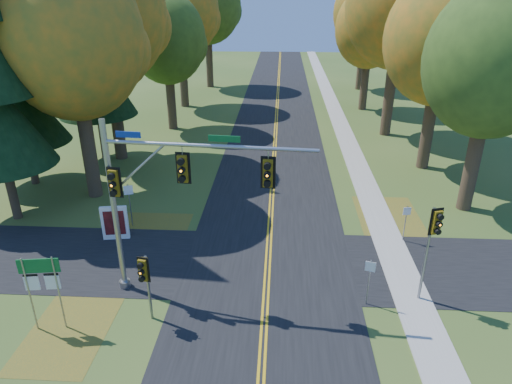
# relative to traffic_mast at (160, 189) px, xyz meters

# --- Properties ---
(ground) EXTENTS (160.00, 160.00, 0.00)m
(ground) POSITION_rel_traffic_mast_xyz_m (4.19, 0.39, -4.89)
(ground) COLOR #2F4F1C
(ground) RESTS_ON ground
(road_main) EXTENTS (8.00, 160.00, 0.02)m
(road_main) POSITION_rel_traffic_mast_xyz_m (4.19, 0.39, -4.88)
(road_main) COLOR black
(road_main) RESTS_ON ground
(road_cross) EXTENTS (60.00, 6.00, 0.02)m
(road_cross) POSITION_rel_traffic_mast_xyz_m (4.19, 2.39, -4.88)
(road_cross) COLOR black
(road_cross) RESTS_ON ground
(centerline_left) EXTENTS (0.10, 160.00, 0.01)m
(centerline_left) POSITION_rel_traffic_mast_xyz_m (4.09, 0.39, -4.86)
(centerline_left) COLOR gold
(centerline_left) RESTS_ON road_main
(centerline_right) EXTENTS (0.10, 160.00, 0.01)m
(centerline_right) POSITION_rel_traffic_mast_xyz_m (4.29, 0.39, -4.86)
(centerline_right) COLOR gold
(centerline_right) RESTS_ON road_main
(sidewalk_east) EXTENTS (1.60, 160.00, 0.06)m
(sidewalk_east) POSITION_rel_traffic_mast_xyz_m (10.39, 0.39, -4.86)
(sidewalk_east) COLOR #9E998E
(sidewalk_east) RESTS_ON ground
(leaf_patch_w_near) EXTENTS (4.00, 6.00, 0.00)m
(leaf_patch_w_near) POSITION_rel_traffic_mast_xyz_m (-2.31, 4.39, -4.88)
(leaf_patch_w_near) COLOR olive
(leaf_patch_w_near) RESTS_ON ground
(leaf_patch_e) EXTENTS (3.50, 8.00, 0.00)m
(leaf_patch_e) POSITION_rel_traffic_mast_xyz_m (10.99, 6.39, -4.88)
(leaf_patch_e) COLOR olive
(leaf_patch_e) RESTS_ON ground
(leaf_patch_w_far) EXTENTS (3.00, 5.00, 0.00)m
(leaf_patch_w_far) POSITION_rel_traffic_mast_xyz_m (-3.31, -2.61, -4.88)
(leaf_patch_w_far) COLOR olive
(leaf_patch_w_far) RESTS_ON ground
(tree_w_a) EXTENTS (8.00, 8.00, 14.15)m
(tree_w_a) POSITION_rel_traffic_mast_xyz_m (-6.94, 9.77, 4.60)
(tree_w_a) COLOR #38281C
(tree_w_a) RESTS_ON ground
(tree_e_a) EXTENTS (7.20, 7.20, 12.73)m
(tree_e_a) POSITION_rel_traffic_mast_xyz_m (15.75, 9.16, 3.64)
(tree_e_a) COLOR #38281C
(tree_e_a) RESTS_ON ground
(tree_w_b) EXTENTS (8.60, 8.60, 15.38)m
(tree_w_b) POSITION_rel_traffic_mast_xyz_m (-7.54, 16.68, 5.48)
(tree_w_b) COLOR #38281C
(tree_w_b) RESTS_ON ground
(tree_e_b) EXTENTS (7.60, 7.60, 13.33)m
(tree_e_b) POSITION_rel_traffic_mast_xyz_m (15.16, 15.97, 4.01)
(tree_e_b) COLOR #38281C
(tree_e_b) RESTS_ON ground
(tree_w_c) EXTENTS (6.80, 6.80, 11.91)m
(tree_w_c) POSITION_rel_traffic_mast_xyz_m (-5.35, 24.86, 3.06)
(tree_w_c) COLOR #38281C
(tree_w_c) RESTS_ON ground
(tree_e_c) EXTENTS (8.80, 8.80, 15.79)m
(tree_e_c) POSITION_rel_traffic_mast_xyz_m (14.07, 24.08, 5.77)
(tree_e_c) COLOR #38281C
(tree_e_c) RESTS_ON ground
(tree_w_d) EXTENTS (8.20, 8.20, 14.56)m
(tree_w_d) POSITION_rel_traffic_mast_xyz_m (-5.94, 33.57, 4.89)
(tree_w_d) COLOR #38281C
(tree_w_d) RESTS_ON ground
(tree_e_d) EXTENTS (7.00, 7.00, 12.32)m
(tree_e_d) POSITION_rel_traffic_mast_xyz_m (13.45, 33.26, 3.35)
(tree_e_d) COLOR #38281C
(tree_e_d) RESTS_ON ground
(tree_w_e) EXTENTS (8.40, 8.40, 14.97)m
(tree_w_e) POSITION_rel_traffic_mast_xyz_m (-4.74, 44.48, 5.18)
(tree_w_e) COLOR #38281C
(tree_w_e) RESTS_ON ground
(tree_e_e) EXTENTS (7.80, 7.80, 13.74)m
(tree_e_e) POSITION_rel_traffic_mast_xyz_m (14.66, 43.97, 4.30)
(tree_e_e) COLOR #38281C
(tree_e_e) RESTS_ON ground
(pine_b) EXTENTS (5.60, 5.60, 17.31)m
(pine_b) POSITION_rel_traffic_mast_xyz_m (-11.81, 11.39, 3.27)
(pine_b) COLOR #38281C
(pine_b) RESTS_ON ground
(pine_c) EXTENTS (5.60, 5.60, 20.56)m
(pine_c) POSITION_rel_traffic_mast_xyz_m (-8.81, 16.39, 4.80)
(pine_c) COLOR #38281C
(pine_c) RESTS_ON ground
(traffic_mast) EXTENTS (8.36, 1.12, 7.60)m
(traffic_mast) POSITION_rel_traffic_mast_xyz_m (0.00, 0.00, 0.00)
(traffic_mast) COLOR #93969B
(traffic_mast) RESTS_ON ground
(east_signal_pole) EXTENTS (0.50, 0.59, 4.41)m
(east_signal_pole) POSITION_rel_traffic_mast_xyz_m (10.72, -0.10, -1.55)
(east_signal_pole) COLOR gray
(east_signal_pole) RESTS_ON ground
(ped_signal_pole) EXTENTS (0.47, 0.55, 2.97)m
(ped_signal_pole) POSITION_rel_traffic_mast_xyz_m (-0.35, -1.95, -2.68)
(ped_signal_pole) COLOR gray
(ped_signal_pole) RESTS_ON ground
(route_sign_cluster) EXTENTS (1.48, 0.27, 3.20)m
(route_sign_cluster) POSITION_rel_traffic_mast_xyz_m (-4.06, -2.52, -2.63)
(route_sign_cluster) COLOR gray
(route_sign_cluster) RESTS_ON ground
(info_kiosk) EXTENTS (1.36, 0.40, 1.87)m
(info_kiosk) POSITION_rel_traffic_mast_xyz_m (-3.82, 4.34, -3.96)
(info_kiosk) COLOR white
(info_kiosk) RESTS_ON ground
(reg_sign_e_north) EXTENTS (0.39, 0.07, 2.03)m
(reg_sign_e_north) POSITION_rel_traffic_mast_xyz_m (11.14, 4.94, -3.50)
(reg_sign_e_north) COLOR gray
(reg_sign_e_north) RESTS_ON ground
(reg_sign_e_south) EXTENTS (0.40, 0.15, 2.15)m
(reg_sign_e_south) POSITION_rel_traffic_mast_xyz_m (8.38, -0.40, -3.41)
(reg_sign_e_south) COLOR gray
(reg_sign_e_south) RESTS_ON ground
(reg_sign_w) EXTENTS (0.47, 0.18, 2.51)m
(reg_sign_w) POSITION_rel_traffic_mast_xyz_m (-3.43, 5.79, -3.17)
(reg_sign_w) COLOR gray
(reg_sign_w) RESTS_ON ground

